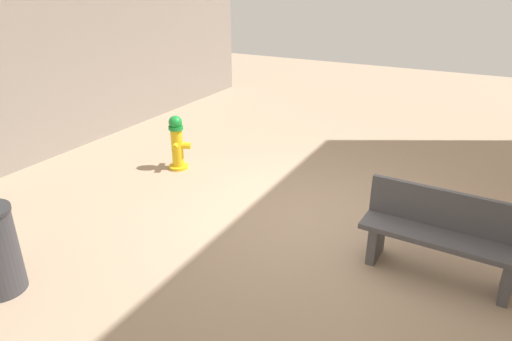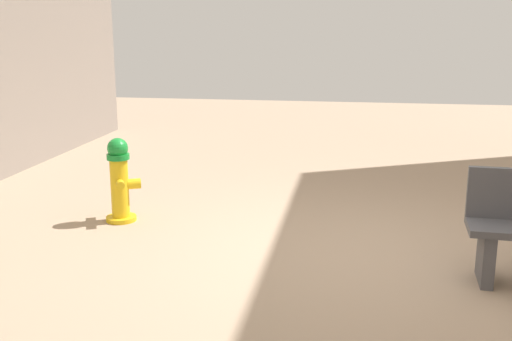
{
  "view_description": "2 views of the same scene",
  "coord_description": "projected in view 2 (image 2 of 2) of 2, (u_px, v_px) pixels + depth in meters",
  "views": [
    {
      "loc": [
        -1.8,
        5.01,
        3.04
      ],
      "look_at": [
        0.79,
        0.15,
        0.64
      ],
      "focal_mm": 31.41,
      "sensor_mm": 36.0,
      "label": 1
    },
    {
      "loc": [
        0.15,
        5.54,
        2.13
      ],
      "look_at": [
        1.03,
        0.3,
        0.85
      ],
      "focal_mm": 43.09,
      "sensor_mm": 36.0,
      "label": 2
    }
  ],
  "objects": [
    {
      "name": "ground_plane",
      "position": [
        369.0,
        255.0,
        5.79
      ],
      "size": [
        23.4,
        23.4,
        0.0
      ],
      "primitive_type": "plane",
      "color": "tan"
    },
    {
      "name": "fire_hydrant",
      "position": [
        120.0,
        180.0,
        6.7
      ],
      "size": [
        0.4,
        0.41,
        0.93
      ],
      "color": "gold",
      "rests_on": "ground_plane"
    }
  ]
}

